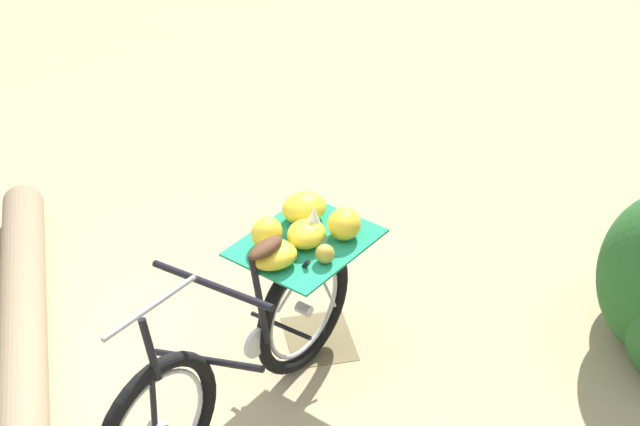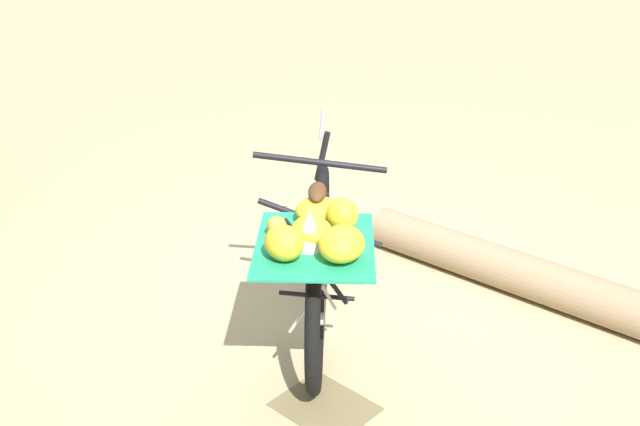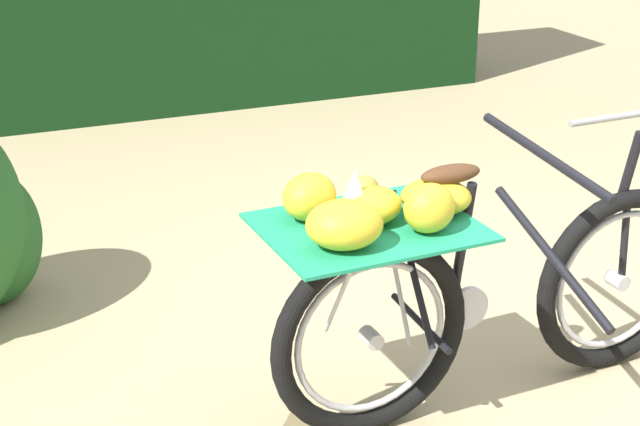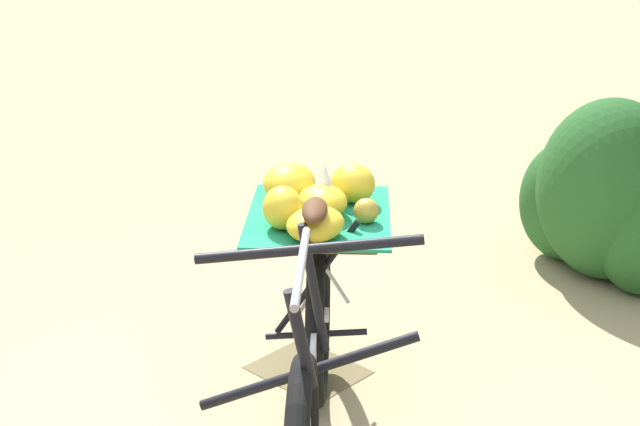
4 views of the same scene
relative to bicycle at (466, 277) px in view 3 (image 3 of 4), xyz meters
name	(u,v)px [view 3 (image 3 of 4)]	position (x,y,z in m)	size (l,w,h in m)	color
ground_plane	(562,387)	(0.23, -0.36, -0.52)	(60.00, 60.00, 0.00)	tan
bicycle	(466,277)	(0.00, 0.00, 0.00)	(1.39, 1.55, 1.03)	black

